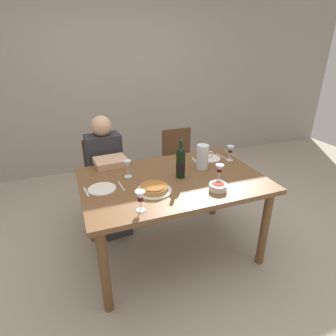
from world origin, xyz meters
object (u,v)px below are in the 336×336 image
dining_table (173,188)px  wine_glass_left_diner (230,150)px  wine_glass_right_diner (220,169)px  chair_right (179,161)px  wine_bottle (181,163)px  baked_tart (154,188)px  dinner_plate_right_setting (102,189)px  water_pitcher (202,158)px  chair_left (104,174)px  dinner_plate_left_setting (209,158)px  salad_bowl (218,186)px  diner_left (108,172)px  wine_glass_centre (140,197)px  wine_glass_spare (128,165)px

dining_table → wine_glass_left_diner: wine_glass_left_diner is taller
wine_glass_right_diner → chair_right: wine_glass_right_diner is taller
dining_table → wine_glass_left_diner: 0.71m
wine_bottle → chair_right: (0.38, 0.90, -0.40)m
baked_tart → chair_right: 1.28m
dinner_plate_right_setting → dining_table: bearing=-1.1°
water_pitcher → chair_left: (-0.78, 0.77, -0.36)m
water_pitcher → wine_glass_right_diner: bearing=-88.3°
dinner_plate_left_setting → dinner_plate_right_setting: 1.10m
salad_bowl → wine_glass_right_diner: wine_glass_right_diner is taller
dining_table → chair_right: bearing=63.4°
water_pitcher → diner_left: (-0.77, 0.53, -0.24)m
dining_table → wine_bottle: size_ratio=4.61×
salad_bowl → chair_right: 1.26m
dining_table → dinner_plate_right_setting: 0.59m
water_pitcher → dinner_plate_right_setting: size_ratio=1.02×
wine_glass_centre → water_pitcher: bearing=34.0°
wine_bottle → dinner_plate_left_setting: (0.42, 0.28, -0.13)m
baked_tart → water_pitcher: bearing=25.4°
wine_bottle → water_pitcher: bearing=22.2°
chair_left → dining_table: bearing=113.6°
dining_table → diner_left: 0.77m
salad_bowl → dinner_plate_left_setting: bearing=67.6°
dining_table → diner_left: size_ratio=1.29×
wine_glass_right_diner → diner_left: bearing=133.6°
dinner_plate_left_setting → chair_left: bearing=147.7°
wine_glass_left_diner → chair_left: size_ratio=0.17×
wine_bottle → wine_glass_spare: (-0.41, 0.17, -0.03)m
diner_left → chair_left: bearing=-90.7°
wine_glass_right_diner → chair_right: bearing=83.8°
dinner_plate_left_setting → chair_left: chair_left is taller
dinner_plate_right_setting → chair_right: (1.03, 0.89, -0.27)m
dining_table → diner_left: diner_left is taller
wine_glass_centre → wine_glass_spare: (0.04, 0.54, 0.00)m
wine_bottle → dinner_plate_right_setting: wine_bottle is taller
chair_right → wine_glass_centre: bearing=57.2°
wine_glass_left_diner → diner_left: size_ratio=0.13×
wine_bottle → salad_bowl: (0.18, -0.31, -0.10)m
wine_glass_right_diner → wine_glass_left_diner: bearing=46.9°
chair_left → wine_glass_left_diner: bearing=143.7°
water_pitcher → wine_glass_spare: 0.67m
water_pitcher → baked_tart: 0.61m
salad_bowl → wine_glass_spare: (-0.59, 0.48, 0.07)m
water_pitcher → wine_glass_centre: bearing=-146.0°
chair_left → diner_left: (0.01, -0.24, 0.12)m
diner_left → wine_glass_left_diner: bearing=153.0°
wine_glass_right_diner → wine_glass_centre: bearing=-164.6°
baked_tart → wine_glass_spare: bearing=110.5°
salad_bowl → baked_tart: bearing=161.9°
chair_left → baked_tart: bearing=98.9°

